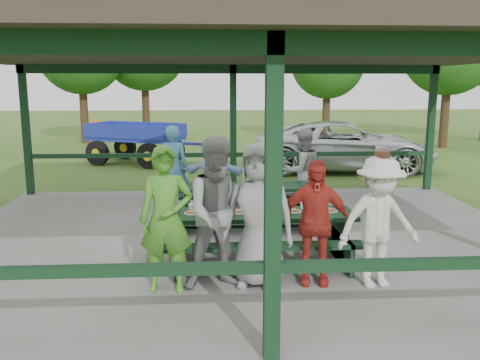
{
  "coord_description": "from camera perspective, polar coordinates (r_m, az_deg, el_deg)",
  "views": [
    {
      "loc": [
        -0.56,
        -8.22,
        2.66
      ],
      "look_at": [
        -0.09,
        -0.3,
        1.16
      ],
      "focal_mm": 38.0,
      "sensor_mm": 36.0,
      "label": 1
    }
  ],
  "objects": [
    {
      "name": "ground",
      "position": [
        8.66,
        0.45,
        -7.17
      ],
      "size": [
        90.0,
        90.0,
        0.0
      ],
      "primitive_type": "plane",
      "color": "#39591C",
      "rests_on": "ground"
    },
    {
      "name": "concrete_slab",
      "position": [
        8.64,
        0.45,
        -6.86
      ],
      "size": [
        10.0,
        8.0,
        0.1
      ],
      "primitive_type": "cube",
      "color": "slate",
      "rests_on": "ground"
    },
    {
      "name": "pavilion_structure",
      "position": [
        8.26,
        0.48,
        14.24
      ],
      "size": [
        10.6,
        8.6,
        3.24
      ],
      "color": "black",
      "rests_on": "concrete_slab"
    },
    {
      "name": "picnic_table_near",
      "position": [
        7.36,
        2.27,
        -5.73
      ],
      "size": [
        2.71,
        1.39,
        0.75
      ],
      "color": "black",
      "rests_on": "concrete_slab"
    },
    {
      "name": "picnic_table_far",
      "position": [
        9.28,
        0.46,
        -2.3
      ],
      "size": [
        2.44,
        1.39,
        0.75
      ],
      "color": "black",
      "rests_on": "concrete_slab"
    },
    {
      "name": "table_setting",
      "position": [
        7.3,
        1.62,
        -3.37
      ],
      "size": [
        2.36,
        0.45,
        0.1
      ],
      "color": "white",
      "rests_on": "picnic_table_near"
    },
    {
      "name": "contestant_green",
      "position": [
        6.36,
        -8.3,
        -4.39
      ],
      "size": [
        0.68,
        0.46,
        1.83
      ],
      "primitive_type": "imported",
      "rotation": [
        0.0,
        0.0,
        -0.03
      ],
      "color": "#458927",
      "rests_on": "concrete_slab"
    },
    {
      "name": "contestant_grey_left",
      "position": [
        6.38,
        -2.22,
        -3.79
      ],
      "size": [
        1.06,
        0.9,
        1.93
      ],
      "primitive_type": "imported",
      "rotation": [
        0.0,
        0.0,
        0.2
      ],
      "color": "gray",
      "rests_on": "concrete_slab"
    },
    {
      "name": "contestant_grey_mid",
      "position": [
        6.44,
        2.1,
        -3.96
      ],
      "size": [
        1.04,
        0.82,
        1.86
      ],
      "primitive_type": "imported",
      "rotation": [
        0.0,
        0.0,
        -0.29
      ],
      "color": "gray",
      "rests_on": "concrete_slab"
    },
    {
      "name": "contestant_red",
      "position": [
        6.61,
        8.32,
        -4.72
      ],
      "size": [
        1.0,
        0.52,
        1.63
      ],
      "primitive_type": "imported",
      "rotation": [
        0.0,
        0.0,
        -0.13
      ],
      "color": "#AE2C23",
      "rests_on": "concrete_slab"
    },
    {
      "name": "contestant_white_fedora",
      "position": [
        6.66,
        15.31,
        -4.55
      ],
      "size": [
        1.18,
        0.79,
        1.75
      ],
      "rotation": [
        0.0,
        0.0,
        0.15
      ],
      "color": "silver",
      "rests_on": "concrete_slab"
    },
    {
      "name": "spectator_lblue",
      "position": [
        10.15,
        -2.93,
        0.59
      ],
      "size": [
        1.51,
        0.9,
        1.56
      ],
      "primitive_type": "imported",
      "rotation": [
        0.0,
        0.0,
        2.82
      ],
      "color": "#9CC4F2",
      "rests_on": "concrete_slab"
    },
    {
      "name": "spectator_blue",
      "position": [
        10.51,
        -7.58,
        1.38
      ],
      "size": [
        0.65,
        0.44,
        1.74
      ],
      "primitive_type": "imported",
      "rotation": [
        0.0,
        0.0,
        3.17
      ],
      "color": "teal",
      "rests_on": "concrete_slab"
    },
    {
      "name": "spectator_grey",
      "position": [
        10.19,
        6.98,
        0.98
      ],
      "size": [
        1.01,
        0.9,
        1.7
      ],
      "primitive_type": "imported",
      "rotation": [
        0.0,
        0.0,
        3.51
      ],
      "color": "gray",
      "rests_on": "concrete_slab"
    },
    {
      "name": "pickup_truck",
      "position": [
        16.12,
        11.67,
        3.76
      ],
      "size": [
        5.78,
        3.16,
        1.54
      ],
      "primitive_type": "imported",
      "rotation": [
        0.0,
        0.0,
        1.46
      ],
      "color": "silver",
      "rests_on": "ground"
    },
    {
      "name": "farm_trailer",
      "position": [
        17.55,
        -11.59,
        4.17
      ],
      "size": [
        4.12,
        2.8,
        1.47
      ],
      "rotation": [
        0.0,
        0.0,
        -0.42
      ],
      "color": "navy",
      "rests_on": "ground"
    },
    {
      "name": "tree_far_left",
      "position": [
        24.38,
        -17.46,
        13.67
      ],
      "size": [
        3.89,
        3.89,
        6.08
      ],
      "color": "#341F15",
      "rests_on": "ground"
    },
    {
      "name": "tree_left",
      "position": [
        25.51,
        -10.75,
        14.37
      ],
      "size": [
        4.13,
        4.13,
        6.45
      ],
      "color": "#341F15",
      "rests_on": "ground"
    },
    {
      "name": "tree_mid",
      "position": [
        24.96,
        9.82,
        12.91
      ],
      "size": [
        3.48,
        3.48,
        5.44
      ],
      "color": "#341F15",
      "rests_on": "ground"
    },
    {
      "name": "tree_right",
      "position": [
        23.26,
        22.48,
        13.5
      ],
      "size": [
        3.88,
        3.88,
        6.07
      ],
      "color": "#341F15",
      "rests_on": "ground"
    }
  ]
}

